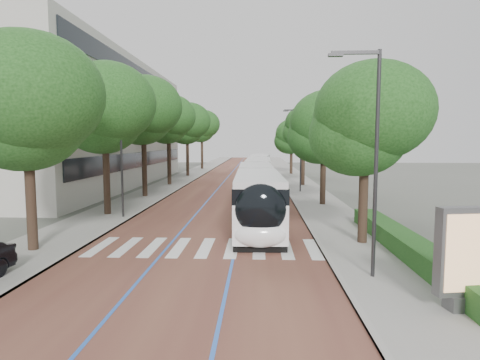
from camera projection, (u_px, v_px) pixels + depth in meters
The scene contains 20 objects.
ground at pixel (198, 254), 17.78m from camera, with size 160.00×160.00×0.00m, color #51544C.
road at pixel (240, 176), 57.56m from camera, with size 11.00×140.00×0.02m, color #572D27.
sidewalk_left at pixel (188, 176), 57.89m from camera, with size 4.00×140.00×0.12m, color gray.
sidewalk_right at pixel (292, 176), 57.22m from camera, with size 4.00×140.00×0.12m, color gray.
kerb_left at pixel (201, 176), 57.81m from camera, with size 0.20×140.00×0.14m, color gray.
kerb_right at pixel (279, 176), 57.31m from camera, with size 0.20×140.00×0.14m, color gray.
zebra_crossing at pixel (206, 247), 18.77m from camera, with size 10.55×3.60×0.01m.
lane_line_left at pixel (228, 176), 57.63m from camera, with size 0.12×126.00×0.01m, color blue.
lane_line_right at pixel (251, 176), 57.49m from camera, with size 0.12×126.00×0.01m, color blue.
office_building at pixel (65, 124), 45.84m from camera, with size 18.11×40.00×14.00m.
hedge at pixel (407, 245), 17.33m from camera, with size 1.20×14.00×0.80m, color #194A1A.
streetlight_near at pixel (371, 146), 14.05m from camera, with size 1.82×0.20×8.00m.
streetlight_far at pixel (299, 143), 38.91m from camera, with size 1.82×0.20×8.00m.
lamp_post_left at pixel (121, 155), 25.62m from camera, with size 0.14×0.14×8.00m, color #2C2C2E.
trees_left at pixel (160, 121), 41.28m from camera, with size 6.36×61.16×10.17m.
trees_right at pixel (312, 132), 37.68m from camera, with size 5.85×47.48×8.47m.
lead_bus at pixel (257, 193), 26.02m from camera, with size 2.93×18.45×3.20m.
bus_queued_0 at pixel (258, 174), 41.84m from camera, with size 2.73×12.44×3.20m.
bus_queued_1 at pixel (259, 167), 54.19m from camera, with size 3.21×12.52×3.20m.
ad_panel at pixel (461, 257), 11.43m from camera, with size 1.49×0.66×3.01m.
Camera 1 is at (2.64, -17.29, 4.96)m, focal length 30.00 mm.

